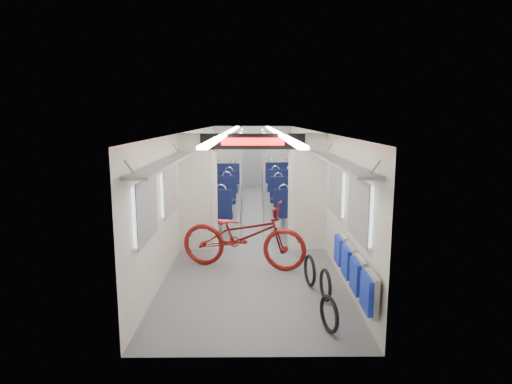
% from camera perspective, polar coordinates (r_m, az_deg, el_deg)
% --- Properties ---
extents(carriage, '(12.00, 12.02, 2.31)m').
position_cam_1_polar(carriage, '(10.11, -0.44, 3.63)').
color(carriage, '#515456').
rests_on(carriage, ground).
extents(bicycle, '(2.32, 1.24, 1.16)m').
position_cam_1_polar(bicycle, '(7.47, -1.68, -5.80)').
color(bicycle, maroon).
rests_on(bicycle, ground).
extents(flip_bench, '(0.12, 2.08, 0.49)m').
position_cam_1_polar(flip_bench, '(6.01, 12.81, -9.96)').
color(flip_bench, gray).
rests_on(flip_bench, carriage).
extents(bike_hoop_a, '(0.18, 0.47, 0.47)m').
position_cam_1_polar(bike_hoop_a, '(5.50, 9.72, -15.96)').
color(bike_hoop_a, black).
rests_on(bike_hoop_a, ground).
extents(bike_hoop_b, '(0.12, 0.48, 0.48)m').
position_cam_1_polar(bike_hoop_b, '(6.34, 9.23, -12.35)').
color(bike_hoop_b, black).
rests_on(bike_hoop_b, ground).
extents(bike_hoop_c, '(0.14, 0.50, 0.50)m').
position_cam_1_polar(bike_hoop_c, '(6.82, 7.17, -10.55)').
color(bike_hoop_c, black).
rests_on(bike_hoop_c, ground).
extents(seat_bay_near_left, '(0.96, 2.32, 1.18)m').
position_cam_1_polar(seat_bay_near_left, '(10.56, -5.52, -1.23)').
color(seat_bay_near_left, black).
rests_on(seat_bay_near_left, ground).
extents(seat_bay_near_right, '(0.93, 2.18, 1.13)m').
position_cam_1_polar(seat_bay_near_right, '(10.74, 4.55, -1.12)').
color(seat_bay_near_right, black).
rests_on(seat_bay_near_right, ground).
extents(seat_bay_far_left, '(0.95, 2.25, 1.15)m').
position_cam_1_polar(seat_bay_far_left, '(13.97, -4.29, 1.45)').
color(seat_bay_far_left, black).
rests_on(seat_bay_far_left, ground).
extents(seat_bay_far_right, '(0.95, 2.27, 1.16)m').
position_cam_1_polar(seat_bay_far_right, '(14.24, 3.32, 1.64)').
color(seat_bay_far_right, black).
rests_on(seat_bay_far_right, ground).
extents(stanchion_near_left, '(0.04, 0.04, 2.30)m').
position_cam_1_polar(stanchion_near_left, '(9.32, -2.02, 0.92)').
color(stanchion_near_left, silver).
rests_on(stanchion_near_left, ground).
extents(stanchion_near_right, '(0.04, 0.04, 2.30)m').
position_cam_1_polar(stanchion_near_right, '(9.14, 1.05, 0.75)').
color(stanchion_near_right, silver).
rests_on(stanchion_near_right, ground).
extents(stanchion_far_left, '(0.05, 0.05, 2.30)m').
position_cam_1_polar(stanchion_far_left, '(12.32, -1.86, 3.09)').
color(stanchion_far_left, silver).
rests_on(stanchion_far_left, ground).
extents(stanchion_far_right, '(0.04, 0.04, 2.30)m').
position_cam_1_polar(stanchion_far_right, '(12.25, 0.85, 3.06)').
color(stanchion_far_right, silver).
rests_on(stanchion_far_right, ground).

